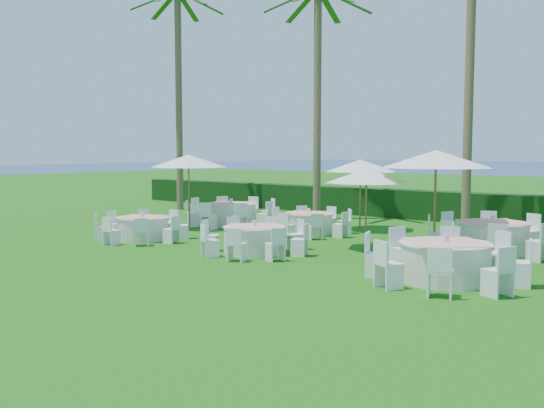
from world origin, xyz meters
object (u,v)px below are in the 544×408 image
at_px(banquet_table_b, 254,239).
at_px(umbrella_b, 366,176).
at_px(umbrella_d, 436,159).
at_px(umbrella_a, 189,161).
at_px(umbrella_c, 361,166).
at_px(banquet_table_a, 142,228).
at_px(banquet_table_e, 309,223).
at_px(banquet_table_d, 231,214).
at_px(banquet_table_c, 445,261).
at_px(banquet_table_f, 492,237).

relative_size(banquet_table_b, umbrella_b, 1.23).
distance_m(banquet_table_b, umbrella_d, 5.60).
distance_m(umbrella_a, umbrella_c, 6.31).
height_order(banquet_table_a, banquet_table_e, banquet_table_a).
bearing_deg(banquet_table_d, banquet_table_e, -2.18).
height_order(banquet_table_b, umbrella_a, umbrella_a).
distance_m(banquet_table_e, umbrella_b, 3.93).
bearing_deg(banquet_table_c, banquet_table_e, 147.35).
height_order(banquet_table_d, umbrella_a, umbrella_a).
xyz_separation_m(banquet_table_e, umbrella_a, (-4.53, -1.34, 2.09)).
bearing_deg(umbrella_a, umbrella_b, -1.75).
distance_m(banquet_table_a, umbrella_d, 9.34).
bearing_deg(umbrella_c, umbrella_b, -57.07).
bearing_deg(umbrella_c, umbrella_a, -147.35).
distance_m(banquet_table_c, umbrella_c, 8.92).
distance_m(banquet_table_c, umbrella_b, 4.82).
height_order(umbrella_a, umbrella_b, umbrella_a).
bearing_deg(umbrella_a, banquet_table_c, -14.83).
height_order(banquet_table_d, banquet_table_f, banquet_table_f).
xyz_separation_m(banquet_table_e, banquet_table_f, (6.23, 0.10, 0.07)).
xyz_separation_m(banquet_table_a, umbrella_a, (-1.14, 3.11, 2.09)).
height_order(banquet_table_a, umbrella_c, umbrella_c).
relative_size(banquet_table_a, banquet_table_d, 0.86).
bearing_deg(umbrella_d, banquet_table_f, 26.54).
bearing_deg(umbrella_d, umbrella_a, -175.54).
relative_size(banquet_table_b, banquet_table_f, 0.87).
relative_size(banquet_table_e, umbrella_d, 0.91).
bearing_deg(banquet_table_b, banquet_table_f, 39.53).
bearing_deg(umbrella_d, umbrella_c, 146.47).
bearing_deg(banquet_table_b, umbrella_c, 92.81).
bearing_deg(banquet_table_c, banquet_table_b, 178.26).
height_order(banquet_table_f, umbrella_b, umbrella_b).
bearing_deg(banquet_table_f, umbrella_a, -172.42).
distance_m(banquet_table_b, banquet_table_e, 4.29).
height_order(banquet_table_b, umbrella_d, umbrella_d).
distance_m(banquet_table_f, umbrella_b, 3.89).
xyz_separation_m(banquet_table_d, umbrella_d, (8.60, -0.75, 2.17)).
distance_m(banquet_table_c, banquet_table_f, 4.44).
bearing_deg(banquet_table_d, banquet_table_c, -23.00).
xyz_separation_m(umbrella_a, umbrella_c, (5.31, 3.41, -0.16)).
relative_size(banquet_table_c, umbrella_d, 1.06).
height_order(banquet_table_e, umbrella_d, umbrella_d).
relative_size(banquet_table_a, banquet_table_c, 0.86).
height_order(banquet_table_c, umbrella_d, umbrella_d).
relative_size(banquet_table_a, umbrella_c, 1.15).
distance_m(umbrella_a, umbrella_b, 7.68).
height_order(umbrella_a, umbrella_c, umbrella_a).
xyz_separation_m(banquet_table_c, umbrella_d, (-1.91, 3.71, 2.16)).
bearing_deg(umbrella_a, banquet_table_f, 7.58).
relative_size(umbrella_b, umbrella_d, 0.75).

